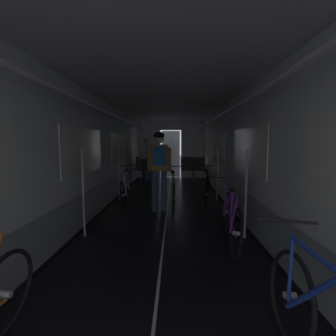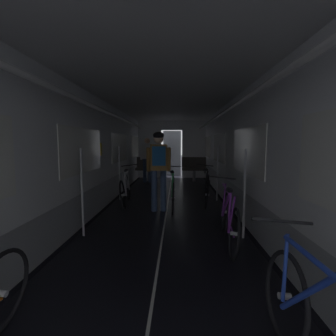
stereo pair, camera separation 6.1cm
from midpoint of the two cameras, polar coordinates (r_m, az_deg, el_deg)
train_car_shell at (r=5.35m, az=-0.61°, el=7.96°), size 3.14×12.34×2.57m
bench_seat_far_left at (r=9.92m, az=-4.87°, el=0.32°), size 0.98×0.51×0.95m
bench_seat_far_right at (r=9.88m, az=5.56°, el=0.30°), size 0.98×0.51×0.95m
bicycle_purple at (r=3.87m, az=13.60°, el=-11.03°), size 0.44×1.69×0.95m
bicycle_silver at (r=6.17m, az=-9.94°, el=-4.72°), size 0.44×1.69×0.95m
bicycle_black at (r=6.19m, az=8.61°, el=-4.65°), size 0.44×1.69×0.95m
person_cyclist_aisle at (r=5.39m, az=-2.36°, el=1.27°), size 0.55×0.41×1.73m
bicycle_green_in_aisle at (r=5.73m, az=0.89°, el=-5.40°), size 0.44×1.69×0.94m
person_standing_near_bench at (r=9.52m, az=-5.12°, el=2.56°), size 0.53×0.23×1.69m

